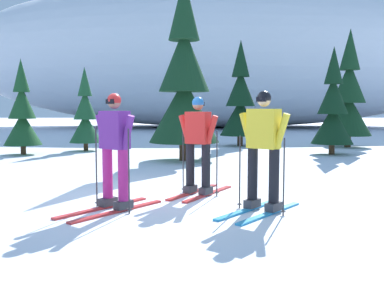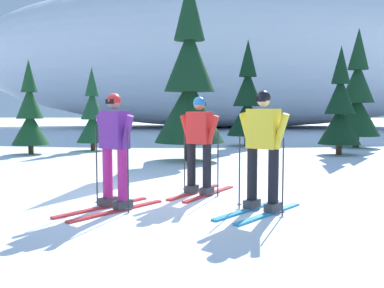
# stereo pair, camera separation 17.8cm
# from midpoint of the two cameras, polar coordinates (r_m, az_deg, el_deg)

# --- Properties ---
(ground_plane) EXTENTS (120.00, 120.00, 0.00)m
(ground_plane) POSITION_cam_midpoint_polar(r_m,az_deg,el_deg) (7.40, -7.77, -7.10)
(ground_plane) COLOR white
(skier_purple_jacket) EXTENTS (1.42, 1.64, 1.72)m
(skier_purple_jacket) POSITION_cam_midpoint_polar(r_m,az_deg,el_deg) (6.59, -9.30, -0.62)
(skier_purple_jacket) COLOR red
(skier_purple_jacket) RESTS_ON ground
(skier_red_jacket) EXTENTS (1.18, 1.63, 1.70)m
(skier_red_jacket) POSITION_cam_midpoint_polar(r_m,az_deg,el_deg) (7.58, 1.64, -0.03)
(skier_red_jacket) COLOR red
(skier_red_jacket) RESTS_ON ground
(skier_yellow_jacket) EXTENTS (1.39, 1.57, 1.75)m
(skier_yellow_jacket) POSITION_cam_midpoint_polar(r_m,az_deg,el_deg) (6.43, 9.94, -0.53)
(skier_yellow_jacket) COLOR #2893CC
(skier_yellow_jacket) RESTS_ON ground
(pine_tree_far_left) EXTENTS (1.19, 1.19, 3.08)m
(pine_tree_far_left) POSITION_cam_midpoint_polar(r_m,az_deg,el_deg) (15.22, -19.98, 3.61)
(pine_tree_far_left) COLOR #47301E
(pine_tree_far_left) RESTS_ON ground
(pine_tree_left) EXTENTS (1.13, 1.13, 2.93)m
(pine_tree_left) POSITION_cam_midpoint_polar(r_m,az_deg,el_deg) (15.89, -12.49, 3.59)
(pine_tree_left) COLOR #47301E
(pine_tree_left) RESTS_ON ground
(pine_tree_center_left) EXTENTS (2.02, 2.02, 5.23)m
(pine_tree_center_left) POSITION_cam_midpoint_polar(r_m,az_deg,el_deg) (12.62, 0.07, 7.79)
(pine_tree_center_left) COLOR #47301E
(pine_tree_center_left) RESTS_ON ground
(pine_tree_center_right) EXTENTS (1.61, 1.61, 4.17)m
(pine_tree_center_right) POSITION_cam_midpoint_polar(r_m,az_deg,el_deg) (17.50, 7.52, 5.45)
(pine_tree_center_right) COLOR #47301E
(pine_tree_center_right) RESTS_ON ground
(pine_tree_right) EXTENTS (1.34, 1.34, 3.48)m
(pine_tree_right) POSITION_cam_midpoint_polar(r_m,az_deg,el_deg) (14.86, 18.97, 4.25)
(pine_tree_right) COLOR #47301E
(pine_tree_right) RESTS_ON ground
(pine_tree_far_right) EXTENTS (1.74, 1.74, 4.51)m
(pine_tree_far_right) POSITION_cam_midpoint_polar(r_m,az_deg,el_deg) (17.87, 20.92, 5.61)
(pine_tree_far_right) COLOR #47301E
(pine_tree_far_right) RESTS_ON ground
(snow_ridge_background) EXTENTS (41.18, 18.79, 10.82)m
(snow_ridge_background) POSITION_cam_midpoint_polar(r_m,az_deg,el_deg) (34.74, 5.64, 11.14)
(snow_ridge_background) COLOR white
(snow_ridge_background) RESTS_ON ground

